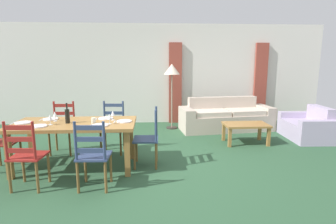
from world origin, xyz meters
The scene contains 33 objects.
ground_plane centered at (0.00, 0.00, -0.01)m, with size 9.60×9.60×0.02m, color #2B5034.
wall_far centered at (0.00, 3.30, 1.35)m, with size 9.60×0.16×2.70m, color silver.
curtain_panel_left centered at (0.67, 3.16, 1.10)m, with size 0.35×0.08×2.20m, color brown.
curtain_panel_right centered at (3.07, 3.16, 1.10)m, with size 0.35×0.08×2.20m, color brown.
dining_table centered at (-1.22, -0.06, 0.66)m, with size 1.90×0.96×0.75m.
dining_chair_near_left centered at (-1.66, -0.78, 0.48)m, with size 0.45×0.43×0.96m.
dining_chair_near_right centered at (-0.78, -0.84, 0.48)m, with size 0.44×0.42×0.96m.
dining_chair_far_left centered at (-1.65, 0.74, 0.48)m, with size 0.43×0.41×0.96m.
dining_chair_far_right centered at (-0.73, 0.71, 0.48)m, with size 0.45×0.43×0.96m.
dining_chair_head_west centered at (-2.38, -0.07, 0.48)m, with size 0.41×0.43×0.96m.
dining_chair_head_east centered at (-0.05, -0.03, 0.48)m, with size 0.42×0.44×0.96m.
dinner_plate_near_left centered at (-1.67, -0.31, 0.76)m, with size 0.24×0.24×0.02m, color white.
fork_near_left centered at (-1.82, -0.31, 0.75)m, with size 0.02×0.17×0.01m, color silver.
dinner_plate_near_right centered at (-0.77, -0.31, 0.76)m, with size 0.24×0.24×0.02m, color white.
fork_near_right centered at (-0.92, -0.31, 0.75)m, with size 0.02×0.17×0.01m, color silver.
dinner_plate_far_left centered at (-1.67, 0.19, 0.76)m, with size 0.24×0.24×0.02m, color white.
fork_far_left centered at (-1.82, 0.19, 0.75)m, with size 0.02×0.17×0.01m, color silver.
dinner_plate_far_right centered at (-0.77, 0.19, 0.76)m, with size 0.24×0.24×0.02m, color white.
fork_far_right centered at (-0.92, 0.19, 0.75)m, with size 0.02×0.17×0.01m, color silver.
dinner_plate_head_west centered at (-2.00, -0.06, 0.76)m, with size 0.24×0.24×0.02m, color white.
fork_head_west centered at (-2.15, -0.06, 0.75)m, with size 0.02×0.17×0.01m, color silver.
dinner_plate_head_east centered at (-0.44, -0.06, 0.76)m, with size 0.24×0.24×0.02m, color white.
fork_head_east centered at (-0.59, -0.06, 0.75)m, with size 0.02×0.17×0.01m, color silver.
wine_bottle centered at (-1.31, -0.09, 0.87)m, with size 0.07×0.07×0.32m.
wine_glass_near_left centered at (-1.54, -0.19, 0.86)m, with size 0.06×0.06×0.16m.
wine_glass_near_right centered at (-0.65, -0.20, 0.86)m, with size 0.06×0.06×0.16m.
wine_glass_far_left centered at (-1.55, 0.06, 0.86)m, with size 0.06×0.06×0.16m.
wine_glass_far_right centered at (-0.63, 0.08, 0.86)m, with size 0.06×0.06×0.16m.
coffee_cup_primary centered at (-0.90, -0.14, 0.80)m, with size 0.07×0.07×0.09m, color beige.
couch centered at (1.87, 2.30, 0.29)m, with size 2.36×1.06×0.80m.
coffee_table centered at (1.96, 1.08, 0.36)m, with size 0.90×0.56×0.42m.
armchair_upholstered centered at (3.49, 1.33, 0.25)m, with size 0.85×1.19×0.72m.
standing_lamp centered at (0.52, 2.48, 1.41)m, with size 0.40×0.40×1.64m.
Camera 1 is at (-0.02, -4.32, 1.69)m, focal length 29.09 mm.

